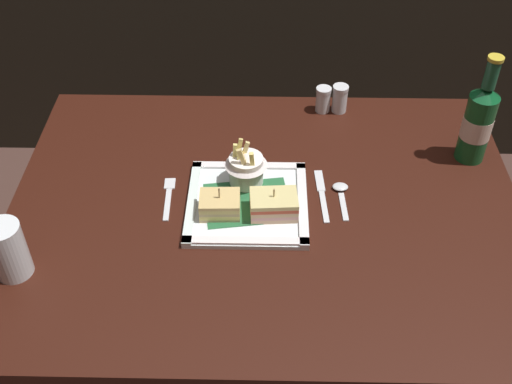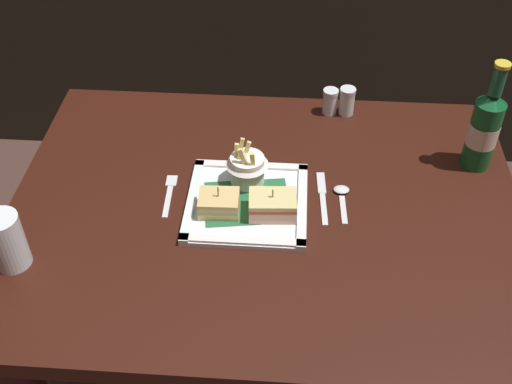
{
  "view_description": "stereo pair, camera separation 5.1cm",
  "coord_description": "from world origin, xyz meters",
  "px_view_note": "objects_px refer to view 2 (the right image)",
  "views": [
    {
      "loc": [
        0.0,
        -1.01,
        1.7
      ],
      "look_at": [
        -0.02,
        0.0,
        0.79
      ],
      "focal_mm": 45.05,
      "sensor_mm": 36.0,
      "label": 1
    },
    {
      "loc": [
        0.05,
        -1.01,
        1.7
      ],
      "look_at": [
        -0.02,
        0.0,
        0.79
      ],
      "focal_mm": 45.05,
      "sensor_mm": 36.0,
      "label": 2
    }
  ],
  "objects_px": {
    "fork": "(169,193)",
    "spoon": "(342,194)",
    "beer_bottle": "(484,128)",
    "sandwich_half_right": "(273,205)",
    "square_plate": "(247,203)",
    "sandwich_half_left": "(219,204)",
    "salt_shaker": "(330,103)",
    "water_glass": "(8,244)",
    "knife": "(322,195)",
    "dining_table": "(264,256)",
    "pepper_shaker": "(347,103)",
    "fries_cup": "(247,165)"
  },
  "relations": [
    {
      "from": "fork",
      "to": "spoon",
      "type": "distance_m",
      "value": 0.38
    },
    {
      "from": "spoon",
      "to": "beer_bottle",
      "type": "bearing_deg",
      "value": 23.41
    },
    {
      "from": "beer_bottle",
      "to": "sandwich_half_right",
      "type": "bearing_deg",
      "value": -155.41
    },
    {
      "from": "square_plate",
      "to": "beer_bottle",
      "type": "bearing_deg",
      "value": 18.98
    },
    {
      "from": "sandwich_half_left",
      "to": "salt_shaker",
      "type": "relative_size",
      "value": 1.28
    },
    {
      "from": "square_plate",
      "to": "water_glass",
      "type": "bearing_deg",
      "value": -156.12
    },
    {
      "from": "fork",
      "to": "knife",
      "type": "xyz_separation_m",
      "value": [
        0.34,
        0.02,
        0.0
      ]
    },
    {
      "from": "dining_table",
      "to": "water_glass",
      "type": "xyz_separation_m",
      "value": [
        -0.48,
        -0.19,
        0.21
      ]
    },
    {
      "from": "sandwich_half_left",
      "to": "spoon",
      "type": "height_order",
      "value": "sandwich_half_left"
    },
    {
      "from": "dining_table",
      "to": "knife",
      "type": "bearing_deg",
      "value": 19.01
    },
    {
      "from": "square_plate",
      "to": "fork",
      "type": "height_order",
      "value": "square_plate"
    },
    {
      "from": "beer_bottle",
      "to": "knife",
      "type": "distance_m",
      "value": 0.39
    },
    {
      "from": "spoon",
      "to": "sandwich_half_left",
      "type": "bearing_deg",
      "value": -163.86
    },
    {
      "from": "spoon",
      "to": "water_glass",
      "type": "bearing_deg",
      "value": -159.74
    },
    {
      "from": "sandwich_half_right",
      "to": "spoon",
      "type": "xyz_separation_m",
      "value": [
        0.15,
        0.08,
        -0.03
      ]
    },
    {
      "from": "square_plate",
      "to": "sandwich_half_left",
      "type": "height_order",
      "value": "sandwich_half_left"
    },
    {
      "from": "square_plate",
      "to": "spoon",
      "type": "xyz_separation_m",
      "value": [
        0.21,
        0.04,
        -0.0
      ]
    },
    {
      "from": "water_glass",
      "to": "square_plate",
      "type": "bearing_deg",
      "value": 23.88
    },
    {
      "from": "knife",
      "to": "spoon",
      "type": "height_order",
      "value": "spoon"
    },
    {
      "from": "salt_shaker",
      "to": "beer_bottle",
      "type": "bearing_deg",
      "value": -28.89
    },
    {
      "from": "sandwich_half_left",
      "to": "knife",
      "type": "distance_m",
      "value": 0.23
    },
    {
      "from": "fork",
      "to": "salt_shaker",
      "type": "relative_size",
      "value": 2.05
    },
    {
      "from": "fork",
      "to": "pepper_shaker",
      "type": "height_order",
      "value": "pepper_shaker"
    },
    {
      "from": "beer_bottle",
      "to": "pepper_shaker",
      "type": "relative_size",
      "value": 3.65
    },
    {
      "from": "fries_cup",
      "to": "fork",
      "type": "distance_m",
      "value": 0.18
    },
    {
      "from": "square_plate",
      "to": "sandwich_half_right",
      "type": "height_order",
      "value": "sandwich_half_right"
    },
    {
      "from": "dining_table",
      "to": "sandwich_half_left",
      "type": "bearing_deg",
      "value": -162.35
    },
    {
      "from": "sandwich_half_left",
      "to": "knife",
      "type": "height_order",
      "value": "sandwich_half_left"
    },
    {
      "from": "dining_table",
      "to": "salt_shaker",
      "type": "xyz_separation_m",
      "value": [
        0.14,
        0.36,
        0.19
      ]
    },
    {
      "from": "beer_bottle",
      "to": "salt_shaker",
      "type": "xyz_separation_m",
      "value": [
        -0.33,
        0.18,
        -0.07
      ]
    },
    {
      "from": "sandwich_half_right",
      "to": "knife",
      "type": "bearing_deg",
      "value": 34.44
    },
    {
      "from": "knife",
      "to": "salt_shaker",
      "type": "distance_m",
      "value": 0.32
    },
    {
      "from": "sandwich_half_left",
      "to": "pepper_shaker",
      "type": "relative_size",
      "value": 1.18
    },
    {
      "from": "beer_bottle",
      "to": "fork",
      "type": "height_order",
      "value": "beer_bottle"
    },
    {
      "from": "sandwich_half_right",
      "to": "pepper_shaker",
      "type": "relative_size",
      "value": 1.4
    },
    {
      "from": "sandwich_half_left",
      "to": "fork",
      "type": "relative_size",
      "value": 0.63
    },
    {
      "from": "dining_table",
      "to": "sandwich_half_right",
      "type": "distance_m",
      "value": 0.2
    },
    {
      "from": "spoon",
      "to": "salt_shaker",
      "type": "bearing_deg",
      "value": 94.18
    },
    {
      "from": "dining_table",
      "to": "beer_bottle",
      "type": "xyz_separation_m",
      "value": [
        0.48,
        0.18,
        0.26
      ]
    },
    {
      "from": "sandwich_half_left",
      "to": "fries_cup",
      "type": "relative_size",
      "value": 0.82
    },
    {
      "from": "salt_shaker",
      "to": "fries_cup",
      "type": "bearing_deg",
      "value": -122.21
    },
    {
      "from": "square_plate",
      "to": "fries_cup",
      "type": "xyz_separation_m",
      "value": [
        -0.0,
        0.06,
        0.05
      ]
    },
    {
      "from": "square_plate",
      "to": "pepper_shaker",
      "type": "xyz_separation_m",
      "value": [
        0.22,
        0.36,
        0.03
      ]
    },
    {
      "from": "square_plate",
      "to": "fork",
      "type": "relative_size",
      "value": 1.87
    },
    {
      "from": "pepper_shaker",
      "to": "beer_bottle",
      "type": "bearing_deg",
      "value": -32.27
    },
    {
      "from": "knife",
      "to": "sandwich_half_right",
      "type": "bearing_deg",
      "value": -145.56
    },
    {
      "from": "fries_cup",
      "to": "pepper_shaker",
      "type": "bearing_deg",
      "value": 52.33
    },
    {
      "from": "dining_table",
      "to": "square_plate",
      "type": "xyz_separation_m",
      "value": [
        -0.04,
        0.0,
        0.17
      ]
    },
    {
      "from": "dining_table",
      "to": "fork",
      "type": "xyz_separation_m",
      "value": [
        -0.21,
        0.03,
        0.16
      ]
    },
    {
      "from": "knife",
      "to": "beer_bottle",
      "type": "bearing_deg",
      "value": 21.23
    }
  ]
}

